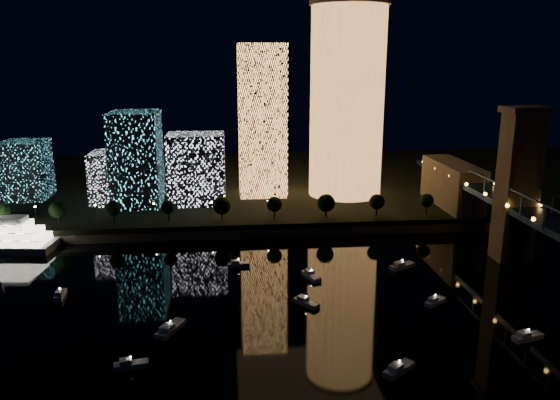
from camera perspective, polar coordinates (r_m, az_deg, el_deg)
The scene contains 9 objects.
ground at distance 131.97m, azimuth 7.36°, elevation -14.75°, with size 520.00×520.00×0.00m, color black.
far_bank at distance 280.21m, azimuth 0.17°, elevation 1.82°, with size 420.00×160.00×5.00m, color black.
seawall at distance 205.68m, azimuth 2.34°, elevation -3.24°, with size 420.00×6.00×3.00m, color #6B5E4C.
tower_cylindrical at distance 242.35m, azimuth 7.01°, elevation 10.25°, with size 34.00×34.00×82.88m.
tower_rectangular at distance 242.26m, azimuth -1.88°, elevation 8.27°, with size 20.62×20.62×65.62m, color #FCA350.
midrise_blocks at distance 238.85m, azimuth -15.42°, elevation 3.40°, with size 95.09×36.95×38.53m.
motorboats at distance 142.68m, azimuth 3.05°, elevation -11.90°, with size 123.72×78.10×2.78m.
esplanade_trees at distance 207.11m, azimuth -6.62°, elevation -0.61°, with size 165.92×6.97×8.98m.
street_lamps at distance 213.34m, azimuth -7.17°, elevation -0.58°, with size 132.70×0.70×5.65m.
Camera 1 is at (-27.33, -111.92, 64.38)m, focal length 35.00 mm.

